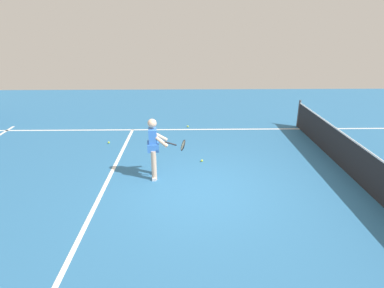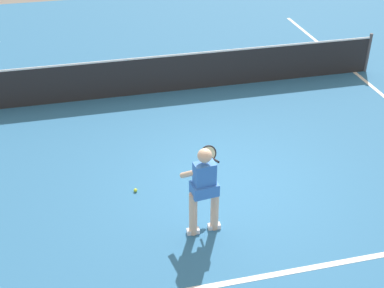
{
  "view_description": "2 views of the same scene",
  "coord_description": "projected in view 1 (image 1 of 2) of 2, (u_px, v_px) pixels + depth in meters",
  "views": [
    {
      "loc": [
        6.76,
        -0.32,
        3.74
      ],
      "look_at": [
        -0.44,
        -0.19,
        1.01
      ],
      "focal_mm": 30.11,
      "sensor_mm": 36.0,
      "label": 1
    },
    {
      "loc": [
        -2.4,
        -7.25,
        5.58
      ],
      "look_at": [
        -0.72,
        -0.16,
        1.03
      ],
      "focal_mm": 48.43,
      "sensor_mm": 36.0,
      "label": 2
    }
  ],
  "objects": [
    {
      "name": "sideline_left_marking",
      "position": [
        195.0,
        129.0,
        11.98
      ],
      "size": [
        0.1,
        16.89,
        0.01
      ],
      "primitive_type": "cube",
      "color": "white",
      "rests_on": "ground"
    },
    {
      "name": "ground_plane",
      "position": [
        200.0,
        190.0,
        7.65
      ],
      "size": [
        24.56,
        24.56,
        0.0
      ],
      "primitive_type": "plane",
      "color": "teal"
    },
    {
      "name": "tennis_ball_near",
      "position": [
        202.0,
        161.0,
        9.21
      ],
      "size": [
        0.07,
        0.07,
        0.07
      ],
      "primitive_type": "sphere",
      "color": "#D1E533",
      "rests_on": "ground"
    },
    {
      "name": "tennis_ball_far",
      "position": [
        188.0,
        126.0,
        12.24
      ],
      "size": [
        0.07,
        0.07,
        0.07
      ],
      "primitive_type": "sphere",
      "color": "#D1E533",
      "rests_on": "ground"
    },
    {
      "name": "tennis_ball_mid",
      "position": [
        109.0,
        142.0,
        10.6
      ],
      "size": [
        0.07,
        0.07,
        0.07
      ],
      "primitive_type": "sphere",
      "color": "#D1E533",
      "rests_on": "ground"
    },
    {
      "name": "service_line_marking",
      "position": [
        102.0,
        191.0,
        7.61
      ],
      "size": [
        9.27,
        0.1,
        0.01
      ],
      "primitive_type": "cube",
      "color": "white",
      "rests_on": "ground"
    },
    {
      "name": "tennis_player",
      "position": [
        154.0,
        146.0,
        8.03
      ],
      "size": [
        0.74,
        0.99,
        1.55
      ],
      "color": "beige",
      "rests_on": "ground"
    },
    {
      "name": "court_net",
      "position": [
        368.0,
        171.0,
        7.55
      ],
      "size": [
        9.95,
        0.08,
        1.02
      ],
      "color": "#4C4C51",
      "rests_on": "ground"
    }
  ]
}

